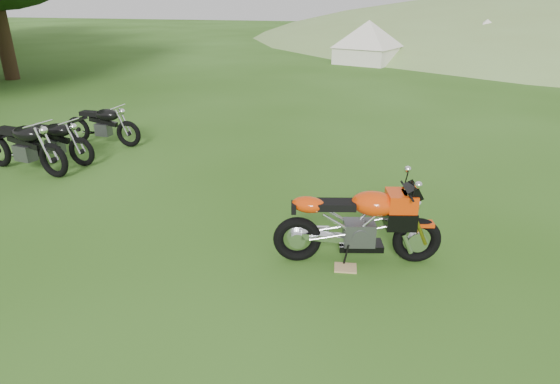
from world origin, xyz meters
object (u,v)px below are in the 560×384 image
(sport_motorcycle, at_px, (358,218))
(vintage_moto_b, at_px, (23,145))
(tent_mid, at_px, (485,37))
(plywood_board, at_px, (345,268))
(vintage_moto_c, at_px, (102,124))
(tent_left, at_px, (368,40))
(vintage_moto_d, at_px, (53,140))

(sport_motorcycle, height_order, vintage_moto_b, sport_motorcycle)
(tent_mid, bearing_deg, sport_motorcycle, -106.15)
(plywood_board, bearing_deg, vintage_moto_c, 147.50)
(tent_left, height_order, tent_mid, tent_left)
(tent_left, bearing_deg, vintage_moto_d, -86.66)
(plywood_board, height_order, vintage_moto_b, vintage_moto_b)
(vintage_moto_b, xyz_separation_m, tent_mid, (10.63, 20.77, 0.58))
(vintage_moto_d, distance_m, tent_left, 17.63)
(vintage_moto_b, bearing_deg, tent_mid, 71.28)
(plywood_board, bearing_deg, tent_left, 94.60)
(plywood_board, xyz_separation_m, vintage_moto_b, (-6.41, 1.88, 0.54))
(vintage_moto_b, height_order, vintage_moto_d, vintage_moto_b)
(vintage_moto_b, relative_size, tent_left, 0.80)
(sport_motorcycle, relative_size, vintage_moto_b, 0.97)
(vintage_moto_d, bearing_deg, plywood_board, -17.68)
(sport_motorcycle, xyz_separation_m, vintage_moto_c, (-6.15, 3.62, -0.12))
(plywood_board, relative_size, vintage_moto_d, 0.15)
(plywood_board, relative_size, vintage_moto_c, 0.15)
(vintage_moto_b, xyz_separation_m, vintage_moto_c, (0.35, 1.98, -0.06))
(plywood_board, distance_m, vintage_moto_c, 7.19)
(vintage_moto_b, relative_size, vintage_moto_d, 1.12)
(vintage_moto_b, relative_size, vintage_moto_c, 1.12)
(tent_mid, bearing_deg, vintage_moto_d, -123.16)
(vintage_moto_d, bearing_deg, vintage_moto_b, -100.82)
(sport_motorcycle, xyz_separation_m, plywood_board, (-0.10, -0.23, -0.59))
(vintage_moto_c, bearing_deg, plywood_board, -31.36)
(vintage_moto_c, xyz_separation_m, tent_left, (4.49, 15.62, 0.64))
(vintage_moto_b, height_order, tent_mid, tent_mid)
(plywood_board, bearing_deg, vintage_moto_b, 163.65)
(plywood_board, height_order, vintage_moto_c, vintage_moto_c)
(vintage_moto_b, bearing_deg, vintage_moto_d, 83.42)
(sport_motorcycle, relative_size, tent_mid, 0.78)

